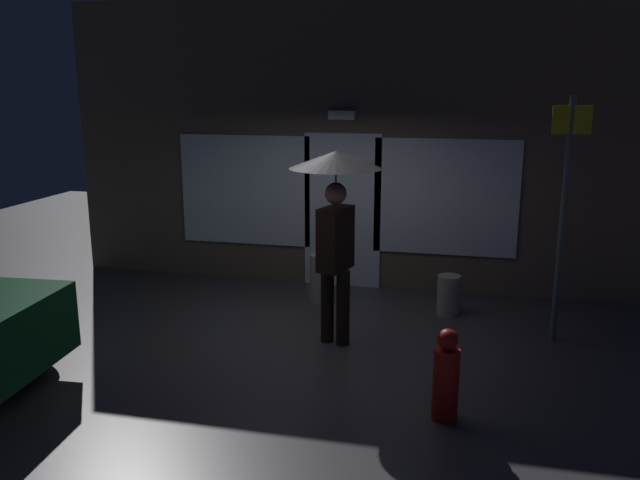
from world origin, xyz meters
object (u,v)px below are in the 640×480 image
object	(u,v)px
street_sign_post	(564,208)
sidewalk_bollard	(320,278)
fire_hydrant	(446,377)
person_with_umbrella	(336,199)
sidewalk_bollard_2	(448,295)

from	to	relation	value
street_sign_post	sidewalk_bollard	size ratio (longest dim) A/B	4.21
fire_hydrant	person_with_umbrella	bearing A→B (deg)	131.18
sidewalk_bollard_2	street_sign_post	bearing A→B (deg)	-27.24
street_sign_post	sidewalk_bollard	world-z (taller)	street_sign_post
person_with_umbrella	street_sign_post	bearing A→B (deg)	-58.94
person_with_umbrella	sidewalk_bollard	distance (m)	1.98
street_sign_post	sidewalk_bollard_2	xyz separation A→B (m)	(-1.20, 0.62, -1.28)
sidewalk_bollard_2	fire_hydrant	bearing A→B (deg)	-88.45
sidewalk_bollard	fire_hydrant	size ratio (longest dim) A/B	0.79
street_sign_post	person_with_umbrella	bearing A→B (deg)	-165.68
person_with_umbrella	street_sign_post	size ratio (longest dim) A/B	0.79
sidewalk_bollard_2	sidewalk_bollard	bearing A→B (deg)	174.92
person_with_umbrella	fire_hydrant	size ratio (longest dim) A/B	2.61
sidewalk_bollard	sidewalk_bollard_2	bearing A→B (deg)	-5.08
street_sign_post	sidewalk_bollard_2	bearing A→B (deg)	152.76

